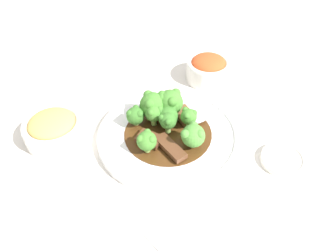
{
  "coord_description": "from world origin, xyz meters",
  "views": [
    {
      "loc": [
        -0.38,
        0.26,
        0.47
      ],
      "look_at": [
        0.0,
        0.0,
        0.03
      ],
      "focal_mm": 35.0,
      "sensor_mm": 36.0,
      "label": 1
    }
  ],
  "objects_px": {
    "broccoli_floret_2": "(135,115)",
    "broccoli_floret_7": "(168,116)",
    "broccoli_floret_6": "(154,104)",
    "broccoli_floret_8": "(147,141)",
    "beef_strip_0": "(171,148)",
    "side_bowl_kimchi": "(208,68)",
    "broccoli_floret_3": "(189,116)",
    "beef_strip_2": "(150,139)",
    "main_plate": "(168,135)",
    "broccoli_floret_1": "(167,122)",
    "sauce_dish": "(282,159)",
    "broccoli_floret_0": "(154,113)",
    "beef_strip_1": "(184,115)",
    "side_bowl_appetizer": "(53,128)",
    "broccoli_floret_5": "(193,135)",
    "broccoli_floret_4": "(170,102)",
    "serving_spoon": "(202,113)"
  },
  "relations": [
    {
      "from": "broccoli_floret_1",
      "to": "broccoli_floret_2",
      "type": "height_order",
      "value": "broccoli_floret_1"
    },
    {
      "from": "broccoli_floret_6",
      "to": "broccoli_floret_8",
      "type": "distance_m",
      "value": 0.1
    },
    {
      "from": "broccoli_floret_3",
      "to": "broccoli_floret_7",
      "type": "height_order",
      "value": "same"
    },
    {
      "from": "broccoli_floret_2",
      "to": "broccoli_floret_7",
      "type": "relative_size",
      "value": 0.92
    },
    {
      "from": "beef_strip_2",
      "to": "broccoli_floret_0",
      "type": "relative_size",
      "value": 1.25
    },
    {
      "from": "beef_strip_0",
      "to": "broccoli_floret_0",
      "type": "height_order",
      "value": "broccoli_floret_0"
    },
    {
      "from": "main_plate",
      "to": "beef_strip_2",
      "type": "xyz_separation_m",
      "value": [
        -0.0,
        0.04,
        0.01
      ]
    },
    {
      "from": "broccoli_floret_6",
      "to": "broccoli_floret_7",
      "type": "relative_size",
      "value": 1.33
    },
    {
      "from": "broccoli_floret_7",
      "to": "serving_spoon",
      "type": "distance_m",
      "value": 0.08
    },
    {
      "from": "sauce_dish",
      "to": "side_bowl_kimchi",
      "type": "bearing_deg",
      "value": -10.79
    },
    {
      "from": "broccoli_floret_6",
      "to": "serving_spoon",
      "type": "height_order",
      "value": "broccoli_floret_6"
    },
    {
      "from": "serving_spoon",
      "to": "broccoli_floret_8",
      "type": "bearing_deg",
      "value": 97.6
    },
    {
      "from": "broccoli_floret_0",
      "to": "broccoli_floret_2",
      "type": "xyz_separation_m",
      "value": [
        0.02,
        0.03,
        -0.01
      ]
    },
    {
      "from": "broccoli_floret_1",
      "to": "side_bowl_kimchi",
      "type": "xyz_separation_m",
      "value": [
        0.12,
        -0.2,
        -0.02
      ]
    },
    {
      "from": "main_plate",
      "to": "beef_strip_2",
      "type": "distance_m",
      "value": 0.05
    },
    {
      "from": "beef_strip_1",
      "to": "broccoli_floret_0",
      "type": "height_order",
      "value": "broccoli_floret_0"
    },
    {
      "from": "broccoli_floret_1",
      "to": "broccoli_floret_3",
      "type": "bearing_deg",
      "value": -102.97
    },
    {
      "from": "broccoli_floret_0",
      "to": "side_bowl_appetizer",
      "type": "bearing_deg",
      "value": 61.76
    },
    {
      "from": "broccoli_floret_6",
      "to": "sauce_dish",
      "type": "bearing_deg",
      "value": -148.31
    },
    {
      "from": "beef_strip_2",
      "to": "broccoli_floret_2",
      "type": "relative_size",
      "value": 1.45
    },
    {
      "from": "beef_strip_0",
      "to": "broccoli_floret_7",
      "type": "xyz_separation_m",
      "value": [
        0.06,
        -0.03,
        0.02
      ]
    },
    {
      "from": "main_plate",
      "to": "broccoli_floret_2",
      "type": "relative_size",
      "value": 7.09
    },
    {
      "from": "serving_spoon",
      "to": "broccoli_floret_0",
      "type": "bearing_deg",
      "value": 70.45
    },
    {
      "from": "serving_spoon",
      "to": "sauce_dish",
      "type": "height_order",
      "value": "serving_spoon"
    },
    {
      "from": "main_plate",
      "to": "broccoli_floret_8",
      "type": "distance_m",
      "value": 0.07
    },
    {
      "from": "broccoli_floret_5",
      "to": "side_bowl_kimchi",
      "type": "bearing_deg",
      "value": -46.12
    },
    {
      "from": "broccoli_floret_6",
      "to": "sauce_dish",
      "type": "xyz_separation_m",
      "value": [
        -0.23,
        -0.14,
        -0.04
      ]
    },
    {
      "from": "beef_strip_0",
      "to": "broccoli_floret_7",
      "type": "relative_size",
      "value": 1.68
    },
    {
      "from": "beef_strip_0",
      "to": "broccoli_floret_8",
      "type": "distance_m",
      "value": 0.05
    },
    {
      "from": "broccoli_floret_3",
      "to": "broccoli_floret_5",
      "type": "distance_m",
      "value": 0.05
    },
    {
      "from": "broccoli_floret_2",
      "to": "broccoli_floret_6",
      "type": "height_order",
      "value": "broccoli_floret_6"
    },
    {
      "from": "main_plate",
      "to": "beef_strip_2",
      "type": "height_order",
      "value": "beef_strip_2"
    },
    {
      "from": "broccoli_floret_0",
      "to": "broccoli_floret_1",
      "type": "bearing_deg",
      "value": -167.56
    },
    {
      "from": "broccoli_floret_0",
      "to": "broccoli_floret_6",
      "type": "xyz_separation_m",
      "value": [
        0.02,
        -0.01,
        0.0
      ]
    },
    {
      "from": "beef_strip_1",
      "to": "side_bowl_appetizer",
      "type": "distance_m",
      "value": 0.26
    },
    {
      "from": "main_plate",
      "to": "sauce_dish",
      "type": "height_order",
      "value": "main_plate"
    },
    {
      "from": "beef_strip_0",
      "to": "broccoli_floret_4",
      "type": "relative_size",
      "value": 1.22
    },
    {
      "from": "beef_strip_2",
      "to": "side_bowl_kimchi",
      "type": "bearing_deg",
      "value": -63.91
    },
    {
      "from": "side_bowl_kimchi",
      "to": "broccoli_floret_3",
      "type": "bearing_deg",
      "value": 129.24
    },
    {
      "from": "broccoli_floret_7",
      "to": "sauce_dish",
      "type": "xyz_separation_m",
      "value": [
        -0.19,
        -0.13,
        -0.04
      ]
    },
    {
      "from": "broccoli_floret_0",
      "to": "broccoli_floret_2",
      "type": "relative_size",
      "value": 1.16
    },
    {
      "from": "broccoli_floret_7",
      "to": "broccoli_floret_8",
      "type": "distance_m",
      "value": 0.08
    },
    {
      "from": "broccoli_floret_6",
      "to": "side_bowl_appetizer",
      "type": "relative_size",
      "value": 0.5
    },
    {
      "from": "beef_strip_0",
      "to": "sauce_dish",
      "type": "bearing_deg",
      "value": -128.22
    },
    {
      "from": "main_plate",
      "to": "serving_spoon",
      "type": "bearing_deg",
      "value": -90.45
    },
    {
      "from": "broccoli_floret_7",
      "to": "side_bowl_appetizer",
      "type": "distance_m",
      "value": 0.23
    },
    {
      "from": "beef_strip_0",
      "to": "beef_strip_1",
      "type": "bearing_deg",
      "value": -52.11
    },
    {
      "from": "beef_strip_2",
      "to": "broccoli_floret_8",
      "type": "xyz_separation_m",
      "value": [
        -0.02,
        0.02,
        0.02
      ]
    },
    {
      "from": "broccoli_floret_4",
      "to": "serving_spoon",
      "type": "bearing_deg",
      "value": -127.23
    },
    {
      "from": "beef_strip_0",
      "to": "beef_strip_2",
      "type": "relative_size",
      "value": 1.27
    }
  ]
}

